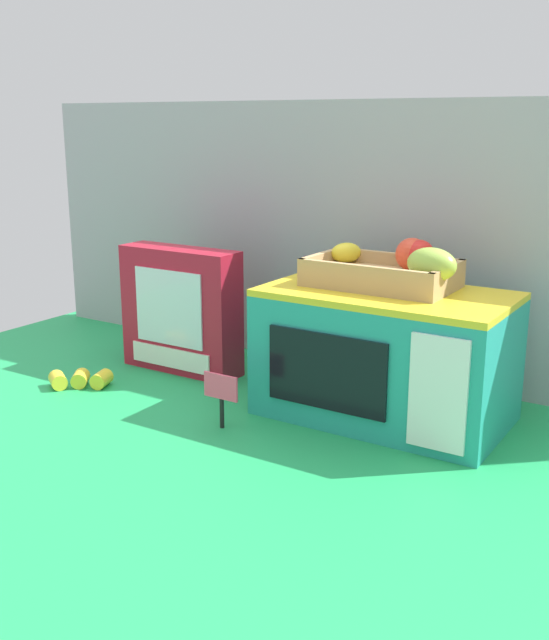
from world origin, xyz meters
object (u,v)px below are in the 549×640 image
object	(u,v)px
food_groups_crate	(393,270)
price_sign	(220,392)
loose_toy_banana	(80,379)
toy_microwave	(385,355)
cookie_set_box	(181,310)

from	to	relation	value
food_groups_crate	price_sign	bearing A→B (deg)	-131.26
food_groups_crate	loose_toy_banana	world-z (taller)	food_groups_crate
toy_microwave	food_groups_crate	world-z (taller)	food_groups_crate
toy_microwave	cookie_set_box	xyz separation A→B (m)	(-0.48, 0.01, 0.02)
loose_toy_banana	cookie_set_box	bearing A→B (deg)	62.17
cookie_set_box	price_sign	xyz separation A→B (m)	(0.26, -0.22, -0.07)
price_sign	cookie_set_box	bearing A→B (deg)	140.50
cookie_set_box	toy_microwave	bearing A→B (deg)	-1.55
food_groups_crate	cookie_set_box	world-z (taller)	food_groups_crate
food_groups_crate	cookie_set_box	distance (m)	0.49
food_groups_crate	loose_toy_banana	size ratio (longest dim) A/B	2.39
cookie_set_box	loose_toy_banana	world-z (taller)	cookie_set_box
price_sign	loose_toy_banana	world-z (taller)	price_sign
toy_microwave	loose_toy_banana	size ratio (longest dim) A/B	3.62
food_groups_crate	cookie_set_box	bearing A→B (deg)	-177.07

